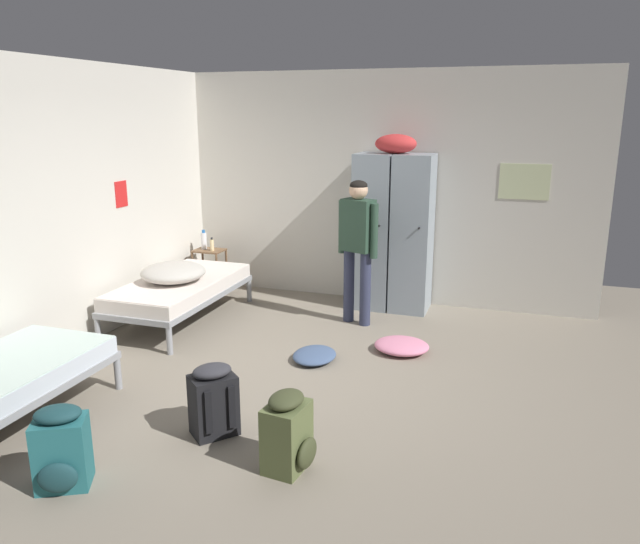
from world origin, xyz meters
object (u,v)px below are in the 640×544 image
at_px(bedding_heap, 173,272).
at_px(person_traveler, 358,239).
at_px(bed_left_rear, 180,289).
at_px(backpack_black, 213,401).
at_px(backpack_teal, 61,450).
at_px(water_bottle, 204,240).
at_px(clothes_pile_denim, 315,355).
at_px(backpack_olive, 288,433).
at_px(locker_bank, 393,229).
at_px(clothes_pile_pink, 402,346).
at_px(lotion_bottle, 212,245).
at_px(shelf_unit, 210,266).

height_order(bedding_heap, person_traveler, person_traveler).
relative_size(bed_left_rear, backpack_black, 3.45).
bearing_deg(backpack_teal, water_bottle, 107.23).
distance_m(backpack_black, clothes_pile_denim, 1.58).
relative_size(bed_left_rear, water_bottle, 7.50).
bearing_deg(bedding_heap, backpack_black, -52.50).
height_order(backpack_olive, clothes_pile_denim, backpack_olive).
distance_m(bedding_heap, backpack_olive, 3.27).
bearing_deg(person_traveler, backpack_teal, -104.43).
xyz_separation_m(bedding_heap, backpack_black, (1.58, -2.06, -0.33)).
bearing_deg(locker_bank, backpack_black, -99.96).
distance_m(locker_bank, clothes_pile_pink, 1.70).
height_order(lotion_bottle, backpack_black, lotion_bottle).
bearing_deg(locker_bank, water_bottle, -177.94).
bearing_deg(water_bottle, clothes_pile_pink, -24.05).
bearing_deg(lotion_bottle, backpack_teal, -74.43).
distance_m(backpack_olive, clothes_pile_pink, 2.31).
xyz_separation_m(clothes_pile_pink, clothes_pile_denim, (-0.75, -0.48, -0.01)).
bearing_deg(clothes_pile_pink, lotion_bottle, 155.83).
height_order(person_traveler, backpack_teal, person_traveler).
bearing_deg(backpack_teal, lotion_bottle, 105.57).
bearing_deg(backpack_black, backpack_olive, -20.50).
xyz_separation_m(bedding_heap, water_bottle, (-0.31, 1.26, 0.09)).
distance_m(backpack_olive, clothes_pile_denim, 1.87).
bearing_deg(locker_bank, clothes_pile_denim, -100.45).
distance_m(water_bottle, backpack_olive, 4.43).
distance_m(locker_bank, shelf_unit, 2.49).
distance_m(bedding_heap, clothes_pile_denim, 1.98).
relative_size(person_traveler, backpack_black, 2.92).
distance_m(lotion_bottle, backpack_olive, 4.30).
height_order(backpack_black, clothes_pile_pink, backpack_black).
height_order(backpack_olive, clothes_pile_pink, backpack_olive).
relative_size(shelf_unit, clothes_pile_pink, 1.05).
relative_size(bedding_heap, clothes_pile_denim, 1.46).
height_order(backpack_black, clothes_pile_denim, backpack_black).
distance_m(bed_left_rear, backpack_teal, 3.21).
xyz_separation_m(shelf_unit, bedding_heap, (0.23, -1.24, 0.25)).
height_order(bed_left_rear, backpack_teal, backpack_teal).
bearing_deg(water_bottle, backpack_black, -60.29).
distance_m(backpack_black, clothes_pile_pink, 2.27).
xyz_separation_m(person_traveler, backpack_black, (-0.35, -2.72, -0.71)).
bearing_deg(locker_bank, backpack_teal, -105.32).
height_order(water_bottle, backpack_olive, water_bottle).
xyz_separation_m(bed_left_rear, backpack_teal, (0.98, -3.05, -0.12)).
relative_size(lotion_bottle, clothes_pile_pink, 0.32).
bearing_deg(backpack_teal, bedding_heap, 108.59).
height_order(locker_bank, backpack_olive, locker_bank).
bearing_deg(clothes_pile_denim, clothes_pile_pink, 32.51).
xyz_separation_m(person_traveler, clothes_pile_denim, (-0.10, -1.18, -0.92)).
xyz_separation_m(water_bottle, backpack_black, (1.89, -3.32, -0.42)).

